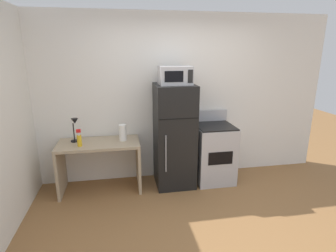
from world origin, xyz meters
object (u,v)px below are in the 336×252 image
(desk, at_px, (100,157))
(paper_towel_roll, at_px, (123,133))
(desk_lamp, at_px, (75,126))
(oven_range, at_px, (214,153))
(spray_bottle, at_px, (79,140))
(microwave, at_px, (175,75))
(refrigerator, at_px, (174,136))

(desk, relative_size, paper_towel_roll, 4.89)
(desk_lamp, distance_m, paper_towel_roll, 0.69)
(oven_range, bearing_deg, desk, 179.83)
(desk_lamp, xyz_separation_m, spray_bottle, (0.08, -0.21, -0.14))
(spray_bottle, bearing_deg, desk_lamp, 110.86)
(spray_bottle, bearing_deg, oven_range, 3.37)
(desk_lamp, bearing_deg, microwave, -4.45)
(desk_lamp, height_order, spray_bottle, desk_lamp)
(desk_lamp, bearing_deg, refrigerator, -3.62)
(paper_towel_roll, relative_size, spray_bottle, 0.96)
(paper_towel_roll, xyz_separation_m, microwave, (0.77, -0.06, 0.83))
(desk, xyz_separation_m, oven_range, (1.77, -0.01, -0.06))
(desk_lamp, height_order, refrigerator, refrigerator)
(refrigerator, height_order, microwave, microwave)
(spray_bottle, height_order, microwave, microwave)
(desk, distance_m, oven_range, 1.77)
(desk_lamp, distance_m, refrigerator, 1.47)
(desk_lamp, height_order, microwave, microwave)
(desk_lamp, bearing_deg, oven_range, -2.45)
(desk, height_order, microwave, microwave)
(microwave, bearing_deg, desk_lamp, 175.55)
(refrigerator, bearing_deg, paper_towel_roll, 177.24)
(desk_lamp, relative_size, spray_bottle, 1.42)
(desk, bearing_deg, microwave, -1.45)
(desk, relative_size, oven_range, 1.07)
(desk, relative_size, refrigerator, 0.75)
(refrigerator, bearing_deg, desk, 179.62)
(spray_bottle, bearing_deg, refrigerator, 4.85)
(oven_range, bearing_deg, microwave, -177.91)
(desk_lamp, relative_size, microwave, 0.77)
(paper_towel_roll, xyz_separation_m, refrigerator, (0.77, -0.04, -0.09))
(paper_towel_roll, bearing_deg, desk_lamp, 175.39)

